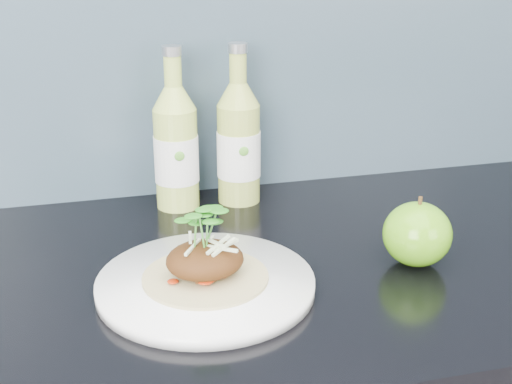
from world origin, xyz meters
TOP-DOWN VIEW (x-y plane):
  - dinner_plate at (-0.06, 1.64)m, footprint 0.34×0.34m
  - pork_taco at (-0.06, 1.64)m, footprint 0.16×0.16m
  - green_apple at (0.22, 1.64)m, footprint 0.12×0.12m
  - cider_bottle_left at (-0.05, 1.92)m, footprint 0.09×0.09m
  - cider_bottle_right at (0.05, 1.92)m, footprint 0.09×0.09m

SIDE VIEW (x-z plane):
  - dinner_plate at x=-0.06m, z-range 0.90..0.92m
  - green_apple at x=0.22m, z-range 0.90..0.99m
  - pork_taco at x=-0.06m, z-range 0.89..0.99m
  - cider_bottle_left at x=-0.05m, z-range 0.87..1.12m
  - cider_bottle_right at x=0.05m, z-range 0.87..1.12m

